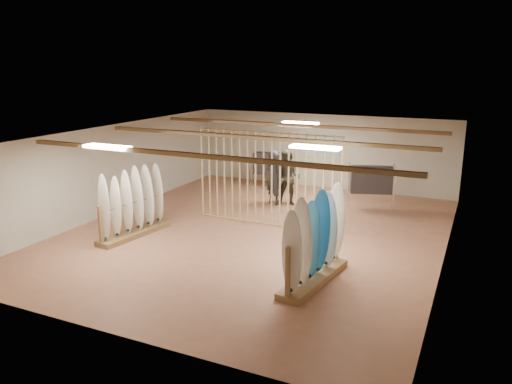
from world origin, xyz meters
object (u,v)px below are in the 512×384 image
at_px(rack_left, 133,214).
at_px(clothing_rack_b, 371,180).
at_px(rack_right, 315,253).
at_px(shopper_a, 274,174).
at_px(shopper_b, 288,174).
at_px(clothing_rack_a, 270,164).

relative_size(rack_left, clothing_rack_b, 1.57).
bearing_deg(rack_right, shopper_a, 128.72).
bearing_deg(clothing_rack_b, shopper_a, 173.64).
xyz_separation_m(shopper_a, shopper_b, (0.45, 0.10, 0.02)).
bearing_deg(shopper_b, clothing_rack_a, 125.92).
xyz_separation_m(rack_left, clothing_rack_a, (1.24, 6.65, 0.29)).
height_order(rack_right, shopper_a, shopper_a).
distance_m(rack_left, shopper_a, 5.19).
height_order(rack_right, shopper_b, shopper_b).
height_order(rack_left, clothing_rack_b, rack_left).
xyz_separation_m(rack_left, rack_right, (5.50, -0.79, 0.04)).
relative_size(shopper_a, shopper_b, 0.98).
relative_size(rack_left, shopper_a, 1.15).
bearing_deg(rack_right, shopper_b, 124.65).
bearing_deg(rack_left, shopper_b, 68.61).
relative_size(rack_right, shopper_b, 1.19).
bearing_deg(rack_left, clothing_rack_a, 87.83).
bearing_deg(clothing_rack_b, clothing_rack_a, 143.82).
bearing_deg(shopper_b, shopper_a, -169.48).
xyz_separation_m(rack_left, shopper_a, (2.26, 4.65, 0.40)).
distance_m(rack_right, shopper_a, 6.34).
height_order(clothing_rack_b, shopper_b, shopper_b).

